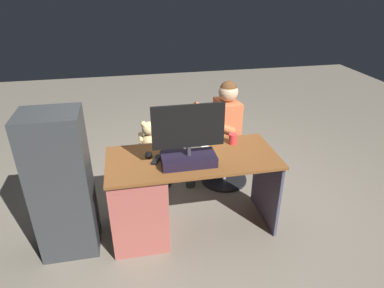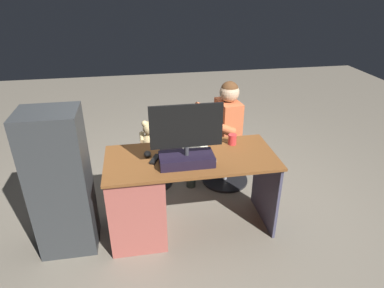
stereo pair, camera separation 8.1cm
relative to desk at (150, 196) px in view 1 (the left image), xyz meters
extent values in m
plane|color=#736B5D|center=(-0.38, -0.35, -0.39)|extent=(10.00, 10.00, 0.00)
cube|color=brown|center=(-0.38, 0.00, 0.33)|extent=(1.42, 0.64, 0.02)
cube|color=#A45148|center=(0.10, 0.00, -0.04)|extent=(0.45, 0.59, 0.71)
cube|color=#414056|center=(-1.06, 0.00, -0.04)|extent=(0.02, 0.58, 0.71)
cube|color=black|center=(-0.32, 0.11, 0.38)|extent=(0.43, 0.21, 0.08)
cylinder|color=#333338|center=(-0.32, 0.11, 0.46)|extent=(0.04, 0.04, 0.07)
cube|color=black|center=(-0.32, 0.11, 0.67)|extent=(0.56, 0.02, 0.35)
cube|color=#19598C|center=(-0.32, 0.10, 0.67)|extent=(0.51, 0.00, 0.31)
cube|color=black|center=(-0.34, -0.08, 0.35)|extent=(0.42, 0.14, 0.02)
ellipsoid|color=#2D2B28|center=(-0.02, -0.08, 0.36)|extent=(0.06, 0.10, 0.04)
cylinder|color=red|center=(-0.77, -0.17, 0.39)|extent=(0.07, 0.07, 0.09)
cube|color=black|center=(-0.08, 0.01, 0.35)|extent=(0.10, 0.16, 0.02)
cube|color=beige|center=(-0.44, -0.02, 0.35)|extent=(0.25, 0.32, 0.02)
cylinder|color=black|center=(-0.08, -0.77, -0.38)|extent=(0.43, 0.43, 0.03)
cylinder|color=gray|center=(-0.08, -0.77, -0.19)|extent=(0.04, 0.04, 0.35)
cylinder|color=brown|center=(-0.08, -0.77, 0.02)|extent=(0.37, 0.37, 0.06)
ellipsoid|color=#D4B87B|center=(-0.08, -0.77, 0.13)|extent=(0.17, 0.14, 0.18)
sphere|color=#D4B87B|center=(-0.08, -0.77, 0.28)|extent=(0.15, 0.15, 0.15)
sphere|color=beige|center=(-0.08, -0.83, 0.27)|extent=(0.06, 0.06, 0.06)
sphere|color=#D4B87B|center=(-0.13, -0.77, 0.34)|extent=(0.06, 0.06, 0.06)
sphere|color=#D4B87B|center=(-0.02, -0.77, 0.34)|extent=(0.06, 0.06, 0.06)
cylinder|color=#D4B87B|center=(-0.16, -0.80, 0.17)|extent=(0.05, 0.13, 0.09)
cylinder|color=#D4B87B|center=(0.01, -0.80, 0.17)|extent=(0.05, 0.13, 0.09)
cylinder|color=#D4B87B|center=(-0.12, -0.87, 0.07)|extent=(0.06, 0.11, 0.06)
cylinder|color=#D4B87B|center=(-0.03, -0.87, 0.07)|extent=(0.06, 0.11, 0.06)
cylinder|color=black|center=(-0.88, -0.68, -0.38)|extent=(0.51, 0.51, 0.03)
cylinder|color=gray|center=(-0.88, -0.68, -0.19)|extent=(0.04, 0.04, 0.35)
cylinder|color=#3D5064|center=(-0.88, -0.68, 0.02)|extent=(0.39, 0.39, 0.06)
cube|color=#CB6138|center=(-0.88, -0.68, 0.30)|extent=(0.23, 0.34, 0.51)
sphere|color=tan|center=(-0.88, -0.68, 0.65)|extent=(0.20, 0.20, 0.20)
sphere|color=#53321B|center=(-0.88, -0.68, 0.67)|extent=(0.18, 0.18, 0.18)
cylinder|color=#CB6138|center=(-0.71, -0.50, 0.38)|extent=(0.41, 0.12, 0.24)
cylinder|color=#CB6138|center=(-0.76, -0.89, 0.38)|extent=(0.41, 0.12, 0.24)
cylinder|color=#313F36|center=(-0.67, -0.62, 0.07)|extent=(0.40, 0.15, 0.11)
cylinder|color=#313F36|center=(-0.48, -0.64, -0.17)|extent=(0.10, 0.10, 0.43)
cylinder|color=#313F36|center=(-0.69, -0.79, 0.07)|extent=(0.40, 0.15, 0.11)
cylinder|color=#313F36|center=(-0.50, -0.81, -0.17)|extent=(0.10, 0.10, 0.43)
cube|color=#313436|center=(0.67, 0.05, 0.22)|extent=(0.44, 0.36, 1.22)
camera|label=1|loc=(0.11, 2.37, 1.69)|focal=31.19mm
camera|label=2|loc=(0.03, 2.38, 1.69)|focal=31.19mm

